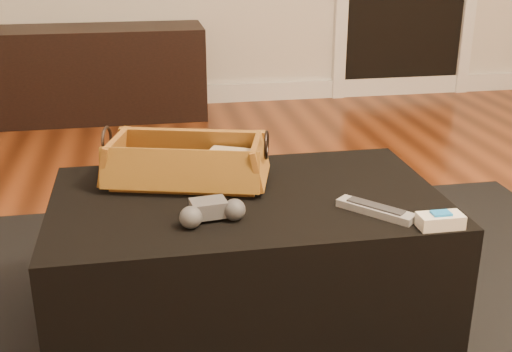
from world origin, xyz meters
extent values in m
cube|color=brown|center=(0.00, 0.00, -0.01)|extent=(5.00, 5.50, 0.01)
cube|color=white|center=(0.00, 2.73, 0.06)|extent=(5.00, 0.04, 0.12)
cube|color=black|center=(-0.78, 2.51, 0.27)|extent=(1.38, 0.45, 0.54)
cube|color=black|center=(-0.22, 0.06, 0.01)|extent=(2.60, 2.00, 0.01)
cube|color=black|center=(-0.22, 0.11, 0.22)|extent=(1.00, 0.60, 0.42)
cube|color=black|center=(-0.39, 0.22, 0.46)|extent=(0.23, 0.09, 0.02)
cube|color=tan|center=(-0.24, 0.23, 0.48)|extent=(0.14, 0.13, 0.07)
cube|color=brown|center=(-0.36, 0.23, 0.44)|extent=(0.42, 0.27, 0.02)
cube|color=#A06624|center=(-0.33, 0.32, 0.50)|extent=(0.41, 0.15, 0.11)
cube|color=#9A6622|center=(-0.39, 0.13, 0.50)|extent=(0.41, 0.15, 0.11)
cube|color=#AB6F26|center=(-0.17, 0.17, 0.50)|extent=(0.09, 0.21, 0.11)
cube|color=#A26624|center=(-0.55, 0.28, 0.50)|extent=(0.09, 0.21, 0.11)
torus|color=black|center=(-0.15, 0.17, 0.55)|extent=(0.03, 0.08, 0.08)
torus|color=#2E241E|center=(-0.57, 0.28, 0.55)|extent=(0.03, 0.08, 0.08)
cube|color=#444548|center=(-0.33, -0.02, 0.46)|extent=(0.09, 0.07, 0.04)
sphere|color=#3F4043|center=(-0.37, -0.06, 0.46)|extent=(0.06, 0.06, 0.05)
sphere|color=#3A3A3D|center=(-0.27, -0.03, 0.46)|extent=(0.06, 0.06, 0.05)
cube|color=#94969B|center=(0.07, -0.06, 0.44)|extent=(0.16, 0.18, 0.02)
cube|color=#272628|center=(0.07, -0.06, 0.45)|extent=(0.12, 0.13, 0.00)
cube|color=beige|center=(0.19, -0.16, 0.45)|extent=(0.10, 0.05, 0.03)
cube|color=blue|center=(0.19, -0.16, 0.47)|extent=(0.04, 0.03, 0.01)
camera|label=1|loc=(-0.47, -1.40, 1.07)|focal=45.00mm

